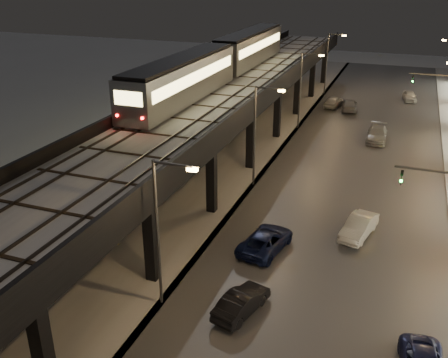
% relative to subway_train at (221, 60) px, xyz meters
% --- Properties ---
extents(road_surface, '(17.00, 120.00, 0.06)m').
position_rel_subway_train_xyz_m(road_surface, '(16.00, -8.52, -8.52)').
color(road_surface, '#46474D').
rests_on(road_surface, ground).
extents(under_viaduct_pavement, '(11.00, 120.00, 0.06)m').
position_rel_subway_train_xyz_m(under_viaduct_pavement, '(2.50, -8.52, -8.52)').
color(under_viaduct_pavement, '#9FA1A8').
rests_on(under_viaduct_pavement, ground).
extents(elevated_viaduct, '(9.00, 100.00, 6.30)m').
position_rel_subway_train_xyz_m(elevated_viaduct, '(2.50, -11.68, -2.93)').
color(elevated_viaduct, black).
rests_on(elevated_viaduct, ground).
extents(viaduct_trackbed, '(8.40, 100.00, 0.32)m').
position_rel_subway_train_xyz_m(viaduct_trackbed, '(2.49, -11.55, -2.16)').
color(viaduct_trackbed, '#B2B7C1').
rests_on(viaduct_trackbed, elevated_viaduct).
extents(viaduct_parapet_streetside, '(0.30, 100.00, 1.10)m').
position_rel_subway_train_xyz_m(viaduct_parapet_streetside, '(6.85, -11.52, -1.70)').
color(viaduct_parapet_streetside, black).
rests_on(viaduct_parapet_streetside, elevated_viaduct).
extents(viaduct_parapet_far, '(0.30, 100.00, 1.10)m').
position_rel_subway_train_xyz_m(viaduct_parapet_far, '(-1.85, -11.52, -1.70)').
color(viaduct_parapet_far, black).
rests_on(viaduct_parapet_far, elevated_viaduct).
extents(streetlight_left_1, '(2.57, 0.28, 9.00)m').
position_rel_subway_train_xyz_m(streetlight_left_1, '(8.07, -30.52, -3.31)').
color(streetlight_left_1, '#38383A').
rests_on(streetlight_left_1, ground).
extents(streetlight_left_2, '(2.57, 0.28, 9.00)m').
position_rel_subway_train_xyz_m(streetlight_left_2, '(8.07, -12.52, -3.31)').
color(streetlight_left_2, '#38383A').
rests_on(streetlight_left_2, ground).
extents(streetlight_left_3, '(2.57, 0.28, 9.00)m').
position_rel_subway_train_xyz_m(streetlight_left_3, '(8.07, 5.48, -3.31)').
color(streetlight_left_3, '#38383A').
rests_on(streetlight_left_3, ground).
extents(streetlight_left_4, '(2.57, 0.28, 9.00)m').
position_rel_subway_train_xyz_m(streetlight_left_4, '(8.07, 23.48, -3.31)').
color(streetlight_left_4, '#38383A').
rests_on(streetlight_left_4, ground).
extents(subway_train, '(3.24, 39.67, 3.88)m').
position_rel_subway_train_xyz_m(subway_train, '(0.00, 0.00, 0.00)').
color(subway_train, gray).
rests_on(subway_train, viaduct_trackbed).
extents(car_near_white, '(2.46, 4.40, 1.37)m').
position_rel_subway_train_xyz_m(car_near_white, '(12.48, -29.75, -7.86)').
color(car_near_white, black).
rests_on(car_near_white, ground).
extents(car_mid_silver, '(3.28, 5.53, 1.44)m').
position_rel_subway_train_xyz_m(car_mid_silver, '(11.88, -22.75, -7.83)').
color(car_mid_silver, '#0C1337').
rests_on(car_mid_silver, ground).
extents(car_mid_dark, '(2.65, 5.20, 1.44)m').
position_rel_subway_train_xyz_m(car_mid_dark, '(12.54, 15.68, -7.83)').
color(car_mid_dark, gray).
rests_on(car_mid_dark, ground).
extents(car_far_white, '(2.38, 4.69, 1.53)m').
position_rel_subway_train_xyz_m(car_far_white, '(10.31, 16.62, -7.78)').
color(car_far_white, silver).
rests_on(car_far_white, ground).
extents(car_onc_silver, '(2.55, 4.72, 1.48)m').
position_rel_subway_train_xyz_m(car_onc_silver, '(17.66, -18.55, -7.81)').
color(car_onc_silver, silver).
rests_on(car_onc_silver, ground).
extents(car_onc_white, '(2.20, 5.24, 1.51)m').
position_rel_subway_train_xyz_m(car_onc_white, '(17.10, 3.90, -7.79)').
color(car_onc_white, '#9EA3AA').
rests_on(car_onc_white, ground).
extents(car_onc_red, '(2.31, 4.32, 1.40)m').
position_rel_subway_train_xyz_m(car_onc_red, '(20.01, 23.80, -7.85)').
color(car_onc_red, silver).
rests_on(car_onc_red, ground).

